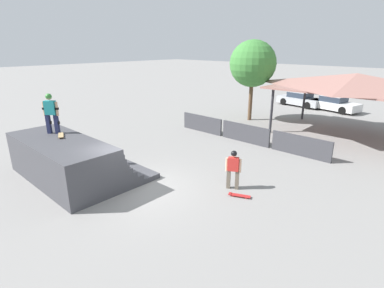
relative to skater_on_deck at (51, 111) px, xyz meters
The scene contains 11 objects.
ground_plane 5.07m from the skater_on_deck, 16.11° to the left, with size 160.00×160.00×0.00m, color gray.
quarter_pipe_ramp 2.28m from the skater_on_deck, ahead, with size 5.67×3.96×1.73m.
skater_on_deck is the anchor object (origin of this frame).
skateboard_on_deck 1.19m from the skater_on_deck, ahead, with size 0.82×0.52×0.09m.
bystander_walking 8.05m from the skater_on_deck, 29.37° to the left, with size 0.59×0.38×1.58m.
skateboard_on_ground 8.60m from the skater_on_deck, 24.90° to the left, with size 0.83×0.51×0.09m.
barrier_fence 10.25m from the skater_on_deck, 67.25° to the left, with size 9.78×0.12×1.05m.
pavilion_shelter 16.57m from the skater_on_deck, 61.54° to the left, with size 9.37×5.79×3.84m.
tree_beside_pavilion 14.21m from the skater_on_deck, 85.67° to the left, with size 3.32×3.32×5.79m.
parked_car_silver 22.15m from the skater_on_deck, 86.06° to the left, with size 4.34×2.40×1.27m.
parked_car_white 22.39m from the skater_on_deck, 78.22° to the left, with size 4.32×2.51×1.27m.
Camera 1 is at (8.85, -6.26, 5.40)m, focal length 28.00 mm.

